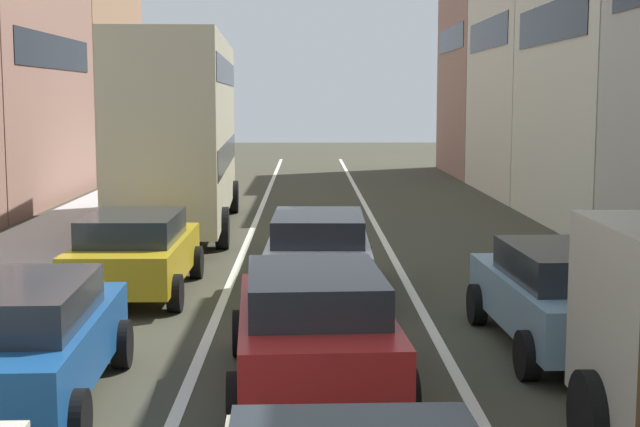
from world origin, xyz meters
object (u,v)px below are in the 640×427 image
hatchback_centre_lane_third (318,251)px  sedan_left_lane_third (135,251)px  bus_mid_queue_primary (180,125)px  sedan_centre_lane_second (314,325)px  sedan_right_lane_behind_truck (566,294)px  wagon_left_lane_second (19,339)px

hatchback_centre_lane_third → sedan_left_lane_third: size_ratio=1.01×
bus_mid_queue_primary → sedan_centre_lane_second: bearing=-168.2°
sedan_right_lane_behind_truck → sedan_left_lane_third: bearing=58.6°
wagon_left_lane_second → sedan_left_lane_third: bearing=-4.1°
wagon_left_lane_second → hatchback_centre_lane_third: same height
wagon_left_lane_second → bus_mid_queue_primary: bus_mid_queue_primary is taller
sedan_centre_lane_second → wagon_left_lane_second: (-3.39, -0.65, 0.00)m
bus_mid_queue_primary → hatchback_centre_lane_third: bearing=-158.9°
sedan_right_lane_behind_truck → bus_mid_queue_primary: bus_mid_queue_primary is taller
sedan_centre_lane_second → wagon_left_lane_second: size_ratio=1.01×
sedan_centre_lane_second → hatchback_centre_lane_third: size_ratio=1.01×
sedan_centre_lane_second → wagon_left_lane_second: 3.46m
sedan_centre_lane_second → sedan_right_lane_behind_truck: same height
wagon_left_lane_second → sedan_right_lane_behind_truck: bearing=-73.4°
sedan_centre_lane_second → bus_mid_queue_primary: (-3.46, 13.72, 2.03)m
wagon_left_lane_second → sedan_right_lane_behind_truck: size_ratio=1.00×
wagon_left_lane_second → sedan_left_lane_third: (0.20, 6.18, 0.00)m
sedan_left_lane_third → sedan_right_lane_behind_truck: (6.76, -3.80, 0.00)m
sedan_right_lane_behind_truck → sedan_centre_lane_second: bearing=113.7°
sedan_centre_lane_second → bus_mid_queue_primary: bearing=10.9°
wagon_left_lane_second → sedan_right_lane_behind_truck: 7.36m
sedan_left_lane_third → bus_mid_queue_primary: 8.45m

